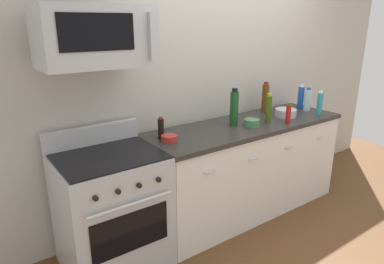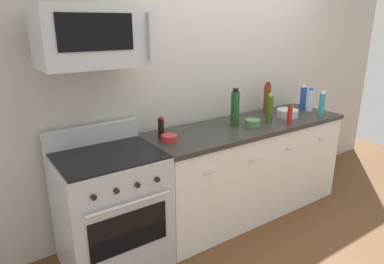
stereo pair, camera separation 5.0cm
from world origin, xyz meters
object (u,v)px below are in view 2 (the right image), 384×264
(bowl_red_small, at_px, (169,138))
(bottle_soda_blue, at_px, (303,98))
(bottle_wine_amber, at_px, (267,98))
(range_oven, at_px, (111,209))
(bottle_wine_green, at_px, (235,108))
(microwave, at_px, (95,36))
(bottle_olive_oil, at_px, (270,109))
(bottle_soy_sauce_dark, at_px, (161,128))
(bowl_steel_prep, at_px, (287,113))
(bottle_hot_sauce_red, at_px, (290,114))
(bottle_dish_soap, at_px, (322,104))
(bowl_green_glaze, at_px, (252,123))
(bottle_water_clear, at_px, (310,100))

(bowl_red_small, bearing_deg, bottle_soda_blue, 3.07)
(bottle_wine_amber, bearing_deg, range_oven, -174.10)
(range_oven, distance_m, bottle_wine_green, 1.40)
(microwave, relative_size, bottle_olive_oil, 2.62)
(bottle_soy_sauce_dark, distance_m, bowl_steel_prep, 1.39)
(bottle_hot_sauce_red, bearing_deg, bottle_dish_soap, 2.01)
(bottle_olive_oil, xyz_separation_m, bowl_steel_prep, (0.32, 0.05, -0.09))
(range_oven, distance_m, bowl_steel_prep, 1.96)
(bottle_soy_sauce_dark, height_order, bowl_red_small, bottle_soy_sauce_dark)
(bowl_steel_prep, bearing_deg, bottle_olive_oil, -171.29)
(bottle_olive_oil, bearing_deg, bowl_green_glaze, 177.51)
(bottle_soda_blue, relative_size, bottle_wine_green, 0.76)
(bowl_steel_prep, bearing_deg, bottle_soy_sauce_dark, 173.96)
(microwave, xyz_separation_m, bottle_wine_amber, (1.84, 0.15, -0.67))
(bottle_olive_oil, bearing_deg, bottle_wine_amber, 47.57)
(range_oven, relative_size, bowl_red_small, 8.14)
(bottle_water_clear, relative_size, bowl_red_small, 1.89)
(bottle_hot_sauce_red, distance_m, bottle_water_clear, 0.61)
(bowl_green_glaze, bearing_deg, range_oven, 176.47)
(bottle_water_clear, bearing_deg, bottle_wine_green, 177.84)
(microwave, distance_m, bottle_dish_soap, 2.35)
(bottle_olive_oil, distance_m, bottle_wine_amber, 0.39)
(range_oven, distance_m, bottle_soda_blue, 2.38)
(range_oven, distance_m, microwave, 1.28)
(bottle_olive_oil, xyz_separation_m, bottle_dish_soap, (0.65, -0.11, -0.01))
(bottle_hot_sauce_red, distance_m, bowl_green_glaze, 0.38)
(bottle_olive_oil, height_order, bowl_green_glaze, bottle_olive_oil)
(bottle_soy_sauce_dark, xyz_separation_m, bottle_wine_green, (0.74, -0.07, 0.08))
(bottle_dish_soap, height_order, bottle_wine_amber, bottle_wine_amber)
(microwave, distance_m, bottle_water_clear, 2.40)
(bottle_dish_soap, bearing_deg, bowl_green_glaze, 172.13)
(bottle_water_clear, relative_size, bottle_wine_green, 0.71)
(bottle_olive_oil, relative_size, bottle_soda_blue, 1.07)
(bottle_soy_sauce_dark, height_order, bowl_green_glaze, bottle_soy_sauce_dark)
(bottle_soy_sauce_dark, relative_size, bowl_green_glaze, 1.29)
(bottle_water_clear, bearing_deg, bottle_wine_amber, 155.87)
(range_oven, height_order, microwave, microwave)
(bottle_water_clear, bearing_deg, bottle_soda_blue, 81.99)
(bottle_olive_oil, distance_m, bowl_green_glaze, 0.23)
(bottle_soy_sauce_dark, bearing_deg, bottle_wine_green, -5.67)
(bottle_soy_sauce_dark, relative_size, bottle_water_clear, 0.73)
(bowl_steel_prep, xyz_separation_m, bowl_red_small, (-1.37, 0.04, -0.01))
(range_oven, distance_m, bottle_wine_amber, 1.95)
(microwave, distance_m, bottle_wine_amber, 1.96)
(microwave, height_order, bowl_green_glaze, microwave)
(microwave, xyz_separation_m, bottle_water_clear, (2.29, -0.06, -0.71))
(microwave, relative_size, bottle_wine_amber, 2.27)
(bottle_wine_amber, xyz_separation_m, bottle_wine_green, (-0.59, -0.16, 0.01))
(bottle_olive_oil, height_order, bottle_soy_sauce_dark, bottle_olive_oil)
(bottle_wine_amber, height_order, bowl_red_small, bottle_wine_amber)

